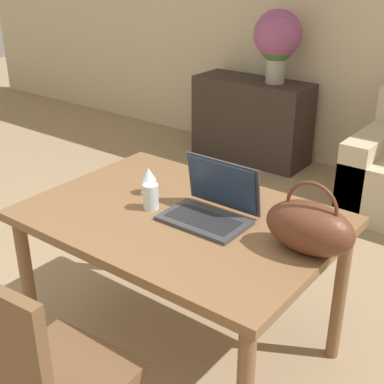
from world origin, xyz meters
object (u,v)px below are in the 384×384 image
(drinking_glass, at_px, (151,197))
(wine_glass, at_px, (149,176))
(laptop, at_px, (213,203))
(chair, at_px, (36,377))
(flower_vase, at_px, (277,39))
(handbag, at_px, (310,227))

(drinking_glass, distance_m, wine_glass, 0.16)
(laptop, relative_size, wine_glass, 2.85)
(wine_glass, bearing_deg, chair, -70.68)
(wine_glass, height_order, flower_vase, flower_vase)
(chair, distance_m, handbag, 1.06)
(handbag, bearing_deg, laptop, 178.31)
(flower_vase, bearing_deg, laptop, -66.56)
(drinking_glass, bearing_deg, flower_vase, 107.21)
(laptop, xyz_separation_m, handbag, (0.44, -0.01, 0.04))
(chair, relative_size, laptop, 2.64)
(drinking_glass, relative_size, wine_glass, 0.90)
(chair, height_order, handbag, handbag)
(chair, xyz_separation_m, handbag, (0.48, 0.89, 0.32))
(drinking_glass, relative_size, flower_vase, 0.19)
(chair, height_order, flower_vase, flower_vase)
(wine_glass, distance_m, handbag, 0.81)
(chair, xyz_separation_m, drinking_glass, (-0.21, 0.80, 0.27))
(laptop, xyz_separation_m, flower_vase, (-1.00, 2.31, 0.28))
(laptop, bearing_deg, wine_glass, 177.77)
(drinking_glass, xyz_separation_m, flower_vase, (-0.75, 2.41, 0.29))
(drinking_glass, bearing_deg, handbag, 6.92)
(wine_glass, bearing_deg, flower_vase, 105.46)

